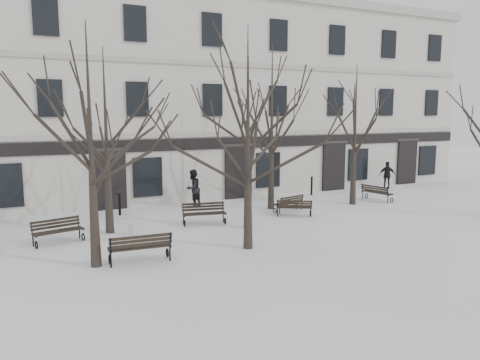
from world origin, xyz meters
TOP-DOWN VIEW (x-y plane):
  - ground at (0.00, 0.00)m, footprint 100.00×100.00m
  - building at (0.00, 12.96)m, footprint 40.40×10.20m
  - tree_0 at (-5.51, -0.68)m, footprint 5.19×5.19m
  - tree_1 at (-0.36, -0.97)m, footprint 4.63×4.63m
  - tree_2 at (0.92, 1.63)m, footprint 5.72×5.72m
  - tree_4 at (-4.36, 3.34)m, footprint 5.08×5.08m
  - tree_5 at (3.75, 4.67)m, footprint 5.61×5.61m
  - tree_6 at (8.16, 3.82)m, footprint 5.05×5.05m
  - bench_0 at (-6.36, 2.63)m, footprint 1.86×1.06m
  - bench_1 at (-4.19, -0.96)m, footprint 2.00×0.85m
  - bench_2 at (3.83, 2.64)m, footprint 1.66×1.27m
  - bench_3 at (-0.45, 3.05)m, footprint 1.92×1.00m
  - bench_4 at (4.19, 3.66)m, footprint 1.68×0.97m
  - bench_5 at (9.94, 4.01)m, footprint 0.96×1.80m
  - bollard_a at (-3.36, 6.38)m, footprint 0.13×0.13m
  - bollard_b at (7.80, 7.05)m, footprint 0.14×0.14m
  - pedestrian_b at (0.42, 6.82)m, footprint 1.17×1.12m
  - pedestrian_c at (13.36, 6.88)m, footprint 1.08×0.90m

SIDE VIEW (x-z plane):
  - ground at x=0.00m, z-range 0.00..0.00m
  - pedestrian_b at x=0.42m, z-range -0.95..0.95m
  - pedestrian_c at x=13.36m, z-range -0.86..0.86m
  - bench_4 at x=4.19m, z-range 0.04..0.84m
  - bench_2 at x=3.83m, z-range 0.04..0.84m
  - bench_5 at x=9.94m, z-range 0.04..0.90m
  - bench_0 at x=-6.36m, z-range 0.04..0.93m
  - bench_3 at x=-0.45m, z-range 0.04..0.96m
  - bench_1 at x=-4.19m, z-range 0.04..1.03m
  - bollard_a at x=-3.36m, z-range 0.04..1.08m
  - bollard_b at x=7.80m, z-range 0.04..1.14m
  - tree_1 at x=-0.36m, z-range 0.83..7.44m
  - tree_6 at x=8.16m, z-range 0.90..8.12m
  - tree_4 at x=-4.36m, z-range 0.91..8.16m
  - tree_0 at x=-5.51m, z-range 0.93..8.34m
  - tree_5 at x=3.75m, z-range 1.00..9.01m
  - tree_2 at x=0.92m, z-range 1.02..9.19m
  - building at x=0.00m, z-range -0.18..11.22m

